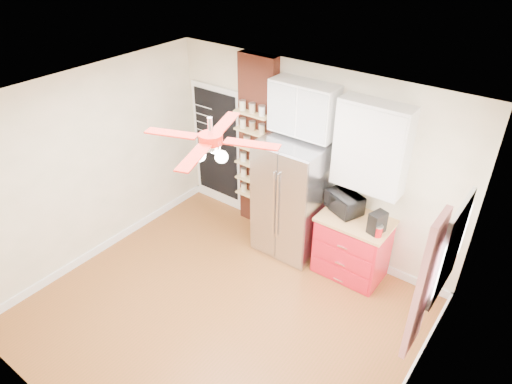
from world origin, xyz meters
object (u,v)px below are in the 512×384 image
Objects in this scene: fridge at (291,198)px; red_cabinet at (352,246)px; ceiling_fan at (211,139)px; toaster_oven at (344,202)px; pantry_jar_oats at (247,141)px; canister_left at (378,231)px; coffee_maker at (377,223)px.

fridge is 1.86× the size of red_cabinet.
red_cabinet is (0.97, 0.05, -0.42)m from fridge.
toaster_oven is at bearing 68.67° from ceiling_fan.
red_cabinet is at bearing 2.88° from toaster_oven.
pantry_jar_oats is (-1.65, 0.03, 0.41)m from toaster_oven.
pantry_jar_oats is at bearing 118.15° from ceiling_fan.
fridge is at bearing -177.05° from red_cabinet.
toaster_oven is 3.43× the size of canister_left.
toaster_oven is 1.69× the size of coffee_maker.
canister_left is (0.60, -0.25, -0.06)m from toaster_oven.
toaster_oven reaches higher than red_cabinet.
ceiling_fan is at bearing -130.38° from canister_left.
coffee_maker is (1.24, 1.58, -1.38)m from ceiling_fan.
canister_left reaches higher than red_cabinet.
coffee_maker is at bearing 51.95° from ceiling_fan.
red_cabinet is 3.32× the size of coffee_maker.
red_cabinet is 6.73× the size of canister_left.
fridge is at bearing 175.17° from canister_left.
fridge is 1.25× the size of ceiling_fan.
coffee_maker is 2.25m from pantry_jar_oats.
red_cabinet is at bearing 2.95° from fridge.
fridge is 1.30m from coffee_maker.
toaster_oven is (0.69, 1.76, -1.39)m from ceiling_fan.
red_cabinet is 0.63m from toaster_oven.
coffee_maker is at bearing 4.75° from toaster_oven.
fridge is at bearing -146.78° from toaster_oven.
canister_left is (0.37, -0.16, 0.52)m from red_cabinet.
fridge is 1.35m from canister_left.
fridge is 13.12× the size of pantry_jar_oats.
ceiling_fan is at bearing -88.24° from fridge.
red_cabinet is at bearing 156.18° from canister_left.
ceiling_fan is 2.47m from canister_left.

